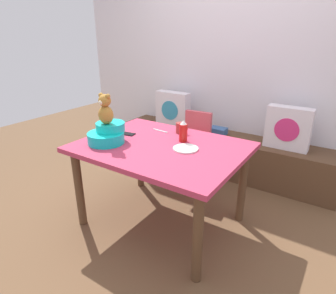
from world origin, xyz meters
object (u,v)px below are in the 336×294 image
pillow_floral_left (173,109)px  coffee_mug (180,128)px  teddy_bear (105,110)px  infant_seat_teal (107,134)px  ketchup_bottle (183,131)px  cell_phone (127,134)px  highchair (193,138)px  book_stack (218,131)px  pillow_floral_right (288,128)px  dining_table (161,156)px  dinner_plate_near (186,149)px

pillow_floral_left → coffee_mug: (0.65, -0.89, 0.11)m
teddy_bear → pillow_floral_left: bearing=100.7°
infant_seat_teal → coffee_mug: infant_seat_teal is taller
teddy_bear → ketchup_bottle: size_ratio=1.35×
coffee_mug → cell_phone: coffee_mug is taller
highchair → book_stack: bearing=77.6°
coffee_mug → pillow_floral_right: bearing=49.5°
dining_table → highchair: bearing=100.0°
pillow_floral_left → book_stack: bearing=1.9°
infant_seat_teal → cell_phone: 0.25m
dining_table → dinner_plate_near: bearing=8.8°
highchair → ketchup_bottle: size_ratio=4.27×
infant_seat_teal → dinner_plate_near: bearing=19.7°
pillow_floral_left → dinner_plate_near: size_ratio=2.20×
infant_seat_teal → ketchup_bottle: size_ratio=1.78×
dining_table → infant_seat_teal: 0.48m
pillow_floral_left → cell_phone: pillow_floral_left is taller
pillow_floral_right → coffee_mug: bearing=-130.5°
pillow_floral_right → cell_phone: bearing=-133.9°
pillow_floral_left → dinner_plate_near: pillow_floral_left is taller
dining_table → ketchup_bottle: 0.27m
ketchup_bottle → dining_table: bearing=-120.6°
highchair → ketchup_bottle: bearing=-69.0°
pillow_floral_right → highchair: size_ratio=0.56×
pillow_floral_left → highchair: pillow_floral_left is taller
pillow_floral_left → dinner_plate_near: 1.49m
dinner_plate_near → cell_phone: dinner_plate_near is taller
infant_seat_teal → coffee_mug: bearing=54.6°
pillow_floral_right → teddy_bear: bearing=-128.6°
book_stack → coffee_mug: (0.02, -0.91, 0.29)m
pillow_floral_right → pillow_floral_left: bearing=180.0°
highchair → dinner_plate_near: highchair is taller
pillow_floral_left → dinner_plate_near: bearing=-53.5°
coffee_mug → dinner_plate_near: bearing=-52.9°
ketchup_bottle → book_stack: bearing=98.0°
dining_table → cell_phone: (-0.41, 0.05, 0.10)m
cell_phone → teddy_bear: bearing=171.1°
pillow_floral_right → dining_table: 1.43m
cell_phone → pillow_floral_left: bearing=3.1°
highchair → dinner_plate_near: (0.35, -0.79, 0.22)m
dining_table → cell_phone: bearing=172.9°
book_stack → dinner_plate_near: bearing=-78.0°
book_stack → teddy_bear: 1.58m
highchair → infant_seat_teal: (-0.26, -1.01, 0.29)m
coffee_mug → dinner_plate_near: 0.40m
book_stack → ketchup_bottle: 1.14m
pillow_floral_right → teddy_bear: 1.85m
book_stack → dining_table: (0.05, -1.25, 0.14)m
highchair → pillow_floral_right: bearing=25.5°
pillow_floral_left → teddy_bear: teddy_bear is taller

